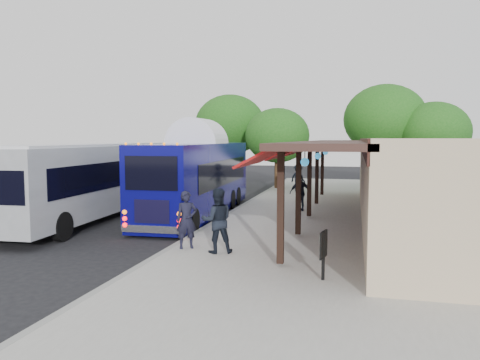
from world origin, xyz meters
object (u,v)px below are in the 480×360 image
Objects in this scene: ped_a at (187,220)px; ped_b at (217,221)px; sign_board at (323,247)px; city_bus at (91,178)px; coach_bus at (198,174)px; ped_d at (298,178)px; ped_c at (301,193)px.

ped_a is 1.14m from ped_b.
ped_b is at bearing 160.29° from sign_board.
city_bus is at bearing 157.97° from sign_board.
coach_bus is 10.33m from ped_d.
ped_a is at bearing -75.90° from coach_bus.
sign_board is (4.39, -2.33, -0.09)m from ped_a.
ped_b is at bearing -37.65° from city_bus.
ped_b is 3.87m from sign_board.
ped_c is 1.44× the size of sign_board.
ped_b is (7.41, -5.14, -0.73)m from city_bus.
city_bus is 9.05m from ped_b.
ped_d is at bearing 54.59° from ped_a.
ped_a is at bearing -40.27° from city_bus.
ped_a is (2.05, -7.02, -0.88)m from coach_bus.
ped_a is at bearing -38.16° from ped_b.
city_bus reaches higher than sign_board.
ped_b is at bearing -46.29° from ped_a.
ped_d is at bearing 67.67° from coach_bus.
sign_board is at bearing 126.44° from ped_b.
coach_bus is at bearing 136.27° from sign_board.
city_bus is (-4.27, -2.19, -0.08)m from coach_bus.
coach_bus is 4.95m from ped_c.
sign_board is at bearing -57.61° from coach_bus.
ped_d is at bearing -95.21° from ped_c.
ped_c reaches higher than sign_board.
sign_board is (2.90, -19.00, -0.06)m from ped_d.
coach_bus reaches higher than city_bus.
ped_b is 8.91m from ped_c.
ped_b is 1.11× the size of ped_d.
ped_d is (0.40, 16.99, -0.10)m from ped_b.
ped_c is 10.95m from sign_board.
ped_d is at bearing -113.51° from ped_b.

